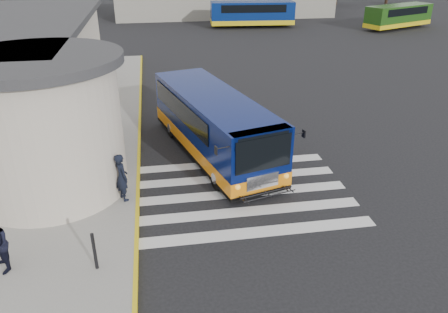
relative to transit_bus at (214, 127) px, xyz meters
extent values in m
plane|color=black|center=(0.87, -2.65, -1.24)|extent=(140.00, 140.00, 0.00)
cube|color=gray|center=(-8.13, 1.35, -1.17)|extent=(10.00, 34.00, 0.15)
cube|color=yellow|center=(-3.18, 1.35, -1.16)|extent=(0.12, 34.00, 0.16)
cylinder|color=beige|center=(-6.13, -2.15, 1.16)|extent=(5.20, 5.20, 4.50)
cylinder|color=#38383A|center=(-6.13, -2.15, 3.56)|extent=(5.80, 5.80, 0.30)
cube|color=black|center=(-5.61, 2.35, 0.01)|extent=(0.08, 1.20, 2.20)
cube|color=#38383A|center=(-5.13, 2.35, 1.31)|extent=(1.20, 1.80, 0.12)
cube|color=silver|center=(0.37, -5.85, -1.24)|extent=(8.00, 0.55, 0.01)
cube|color=silver|center=(0.37, -4.65, -1.24)|extent=(8.00, 0.55, 0.01)
cube|color=silver|center=(0.37, -3.45, -1.24)|extent=(8.00, 0.55, 0.01)
cube|color=silver|center=(0.37, -2.25, -1.24)|extent=(8.00, 0.55, 0.01)
cube|color=silver|center=(0.37, -1.05, -1.24)|extent=(8.00, 0.55, 0.01)
cube|color=#061351|center=(-0.01, 0.03, 0.25)|extent=(4.49, 8.83, 2.22)
cube|color=orange|center=(-0.01, 0.03, -0.60)|extent=(4.52, 8.86, 0.53)
cube|color=black|center=(-0.01, 0.03, -0.91)|extent=(4.51, 8.85, 0.21)
cube|color=black|center=(1.10, -4.09, 0.60)|extent=(2.02, 0.59, 1.18)
cube|color=silver|center=(1.10, -4.10, -0.44)|extent=(1.20, 0.37, 0.52)
cube|color=black|center=(-1.37, 0.45, 0.69)|extent=(1.66, 6.03, 0.85)
cube|color=black|center=(0.96, 1.07, 0.69)|extent=(1.66, 6.03, 0.85)
cylinder|color=black|center=(-0.28, -2.97, -0.79)|extent=(0.51, 0.95, 0.91)
cylinder|color=black|center=(1.73, -2.44, -0.79)|extent=(0.51, 0.95, 0.91)
cylinder|color=black|center=(-1.65, 2.14, -0.79)|extent=(0.51, 0.95, 0.91)
cylinder|color=black|center=(0.36, 2.68, -0.79)|extent=(0.51, 0.95, 0.91)
cube|color=black|center=(-0.54, -4.37, 0.98)|extent=(0.09, 0.18, 0.28)
cube|color=black|center=(2.65, -3.51, 0.98)|extent=(0.09, 0.18, 0.28)
imported|color=black|center=(-3.63, -3.39, -0.24)|extent=(0.64, 0.74, 1.71)
cylinder|color=black|center=(-4.21, -6.94, -0.53)|extent=(0.09, 0.09, 1.13)
cube|color=navy|center=(8.50, 30.55, 0.27)|extent=(8.93, 3.10, 2.24)
cube|color=yellow|center=(8.50, 30.55, -0.64)|extent=(8.96, 3.13, 0.49)
cube|color=black|center=(8.50, 30.55, 0.80)|extent=(6.99, 3.00, 0.78)
cube|color=#204B14|center=(23.43, 27.14, 0.13)|extent=(8.23, 5.13, 2.04)
cube|color=yellow|center=(23.43, 27.14, -0.69)|extent=(8.27, 5.16, 0.44)
cube|color=black|center=(23.43, 27.14, 0.62)|extent=(6.61, 4.48, 0.71)
camera|label=1|loc=(-2.31, -16.74, 6.88)|focal=35.00mm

